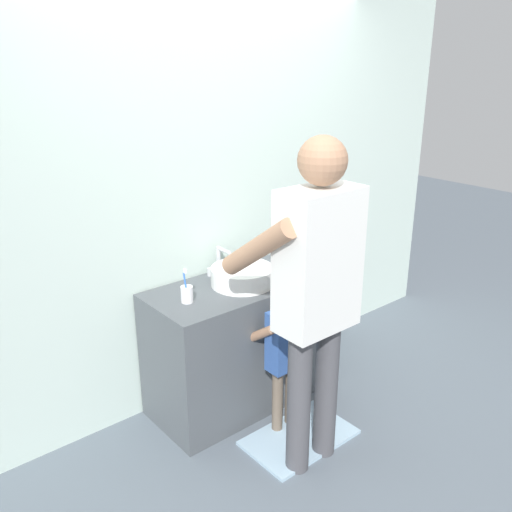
{
  "coord_description": "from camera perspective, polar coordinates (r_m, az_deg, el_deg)",
  "views": [
    {
      "loc": [
        -1.92,
        -2.14,
        2.14
      ],
      "look_at": [
        0.0,
        0.15,
        1.04
      ],
      "focal_mm": 38.63,
      "sensor_mm": 36.0,
      "label": 1
    }
  ],
  "objects": [
    {
      "name": "adult_parent",
      "position": [
        2.76,
        6.13,
        -2.55
      ],
      "size": [
        0.56,
        0.58,
        1.8
      ],
      "color": "#47474C",
      "rests_on": "ground"
    },
    {
      "name": "ground_plane",
      "position": [
        3.58,
        1.6,
        -16.47
      ],
      "size": [
        14.0,
        14.0,
        0.0
      ],
      "primitive_type": "plane",
      "color": "slate"
    },
    {
      "name": "vanity_cabinet",
      "position": [
        3.56,
        -1.57,
        -8.94
      ],
      "size": [
        1.17,
        0.54,
        0.82
      ],
      "primitive_type": "cube",
      "color": "#4C5156",
      "rests_on": "ground"
    },
    {
      "name": "toothbrush_cup",
      "position": [
        3.13,
        -7.16,
        -3.9
      ],
      "size": [
        0.07,
        0.07,
        0.21
      ],
      "color": "silver",
      "rests_on": "vanity_cabinet"
    },
    {
      "name": "sink_basin",
      "position": [
        3.34,
        -1.43,
        -2.04
      ],
      "size": [
        0.38,
        0.38,
        0.11
      ],
      "color": "white",
      "rests_on": "vanity_cabinet"
    },
    {
      "name": "soap_bottle",
      "position": [
        3.55,
        2.18,
        -0.52
      ],
      "size": [
        0.06,
        0.06,
        0.16
      ],
      "color": "#66B2D1",
      "rests_on": "vanity_cabinet"
    },
    {
      "name": "bath_mat",
      "position": [
        3.43,
        4.51,
        -18.21
      ],
      "size": [
        0.64,
        0.4,
        0.02
      ],
      "primitive_type": "cube",
      "color": "#99B7CC",
      "rests_on": "ground"
    },
    {
      "name": "child_toddler",
      "position": [
        3.22,
        2.91,
        -9.46
      ],
      "size": [
        0.28,
        0.28,
        0.92
      ],
      "color": "#6B5B4C",
      "rests_on": "ground"
    },
    {
      "name": "back_wall",
      "position": [
        3.46,
        -5.04,
        6.89
      ],
      "size": [
        4.4,
        0.08,
        2.7
      ],
      "color": "silver",
      "rests_on": "ground"
    },
    {
      "name": "faucet",
      "position": [
        3.5,
        -3.77,
        -0.58
      ],
      "size": [
        0.18,
        0.14,
        0.18
      ],
      "color": "#B7BABF",
      "rests_on": "vanity_cabinet"
    }
  ]
}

